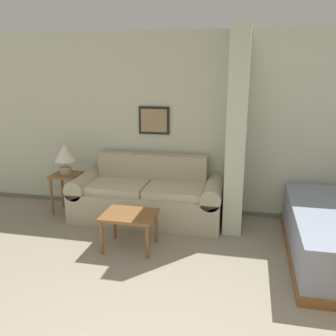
{
  "coord_description": "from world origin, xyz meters",
  "views": [
    {
      "loc": [
        0.41,
        -1.6,
        2.09
      ],
      "look_at": [
        -0.42,
        2.2,
        1.05
      ],
      "focal_mm": 40.0,
      "sensor_mm": 36.0,
      "label": 1
    }
  ],
  "objects": [
    {
      "name": "wall_back",
      "position": [
        -0.0,
        3.72,
        1.29
      ],
      "size": [
        7.57,
        0.16,
        2.6
      ],
      "color": "beige",
      "rests_on": "ground_plane"
    },
    {
      "name": "wall_partition_pillar",
      "position": [
        0.26,
        3.28,
        1.3
      ],
      "size": [
        0.24,
        0.77,
        2.6
      ],
      "color": "beige",
      "rests_on": "ground_plane"
    },
    {
      "name": "couch",
      "position": [
        -0.94,
        3.24,
        0.32
      ],
      "size": [
        2.13,
        0.84,
        0.88
      ],
      "color": "#B7AD8E",
      "rests_on": "ground_plane"
    },
    {
      "name": "coffee_table",
      "position": [
        -0.91,
        2.31,
        0.38
      ],
      "size": [
        0.62,
        0.5,
        0.44
      ],
      "color": "brown",
      "rests_on": "ground_plane"
    },
    {
      "name": "side_table",
      "position": [
        -2.17,
        3.23,
        0.47
      ],
      "size": [
        0.39,
        0.39,
        0.59
      ],
      "color": "brown",
      "rests_on": "ground_plane"
    },
    {
      "name": "table_lamp",
      "position": [
        -2.17,
        3.23,
        0.88
      ],
      "size": [
        0.3,
        0.3,
        0.44
      ],
      "color": "tan",
      "rests_on": "side_table"
    }
  ]
}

